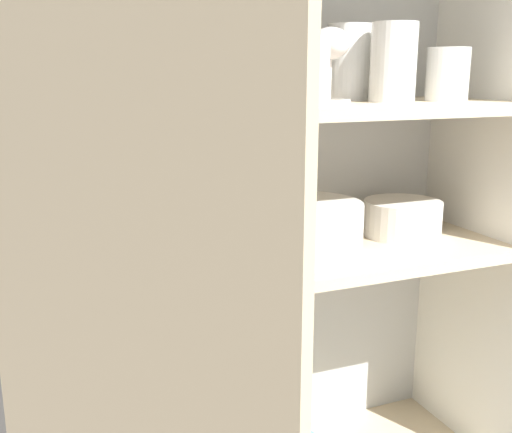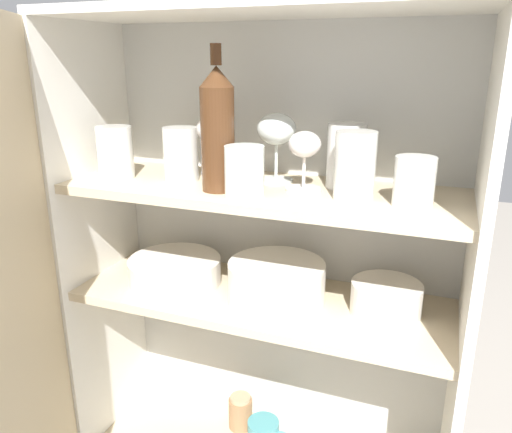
% 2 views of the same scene
% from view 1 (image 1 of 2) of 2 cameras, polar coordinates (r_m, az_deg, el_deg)
% --- Properties ---
extents(cupboard_back_panel, '(0.88, 0.02, 1.32)m').
position_cam_1_polar(cupboard_back_panel, '(1.19, -1.05, -4.68)').
color(cupboard_back_panel, silver).
rests_on(cupboard_back_panel, ground_plane).
extents(cupboard_side_left, '(0.02, 0.32, 1.32)m').
position_cam_1_polar(cupboard_side_left, '(0.98, -22.10, -9.98)').
color(cupboard_side_left, white).
rests_on(cupboard_side_left, ground_plane).
extents(cupboard_side_right, '(0.02, 0.32, 1.32)m').
position_cam_1_polar(cupboard_side_right, '(1.28, 19.79, -4.12)').
color(cupboard_side_right, white).
rests_on(cupboard_side_right, ground_plane).
extents(shelf_board_middle, '(0.84, 0.29, 0.02)m').
position_cam_1_polar(shelf_board_middle, '(1.04, 1.99, -4.15)').
color(shelf_board_middle, beige).
extents(shelf_board_upper, '(0.84, 0.29, 0.02)m').
position_cam_1_polar(shelf_board_upper, '(0.99, 2.12, 10.11)').
color(shelf_board_upper, beige).
extents(tumbler_glass_0, '(0.07, 0.07, 0.09)m').
position_cam_1_polar(tumbler_glass_0, '(1.12, 17.78, 12.76)').
color(tumbler_glass_0, white).
rests_on(tumbler_glass_0, shelf_board_upper).
extents(tumbler_glass_1, '(0.08, 0.08, 0.12)m').
position_cam_1_polar(tumbler_glass_1, '(0.92, -8.54, 13.95)').
color(tumbler_glass_1, white).
rests_on(tumbler_glass_1, shelf_board_upper).
extents(tumbler_glass_2, '(0.08, 0.08, 0.13)m').
position_cam_1_polar(tumbler_glass_2, '(1.06, 12.94, 14.09)').
color(tumbler_glass_2, white).
rests_on(tumbler_glass_2, shelf_board_upper).
extents(tumbler_glass_3, '(0.08, 0.08, 0.10)m').
position_cam_1_polar(tumbler_glass_3, '(0.91, 4.60, 13.57)').
color(tumbler_glass_3, white).
rests_on(tumbler_glass_3, shelf_board_upper).
extents(tumbler_glass_4, '(0.08, 0.08, 0.12)m').
position_cam_1_polar(tumbler_glass_4, '(0.86, -17.98, 13.44)').
color(tumbler_glass_4, white).
rests_on(tumbler_glass_4, shelf_board_upper).
extents(tumbler_glass_5, '(0.08, 0.08, 0.13)m').
position_cam_1_polar(tumbler_glass_5, '(1.12, 8.85, 14.29)').
color(tumbler_glass_5, white).
rests_on(tumbler_glass_5, shelf_board_upper).
extents(wine_glass_0, '(0.08, 0.08, 0.14)m').
position_cam_1_polar(wine_glass_0, '(1.01, -7.26, 16.30)').
color(wine_glass_0, silver).
rests_on(wine_glass_0, shelf_board_upper).
extents(wine_glass_1, '(0.08, 0.08, 0.15)m').
position_cam_1_polar(wine_glass_1, '(1.04, 1.68, 16.74)').
color(wine_glass_1, white).
rests_on(wine_glass_1, shelf_board_upper).
extents(wine_glass_2, '(0.07, 0.07, 0.12)m').
position_cam_1_polar(wine_glass_2, '(1.03, 7.07, 15.37)').
color(wine_glass_2, silver).
rests_on(wine_glass_2, shelf_board_upper).
extents(wine_bottle, '(0.07, 0.07, 0.29)m').
position_cam_1_polar(wine_bottle, '(0.91, -0.53, 18.33)').
color(wine_bottle, '#4C2D19').
rests_on(wine_bottle, shelf_board_upper).
extents(plate_stack_white, '(0.21, 0.21, 0.09)m').
position_cam_1_polar(plate_stack_white, '(1.03, 4.26, -1.11)').
color(plate_stack_white, white).
rests_on(plate_stack_white, shelf_board_middle).
extents(mixing_bowl_large, '(0.22, 0.22, 0.06)m').
position_cam_1_polar(mixing_bowl_large, '(0.95, -9.78, -3.22)').
color(mixing_bowl_large, silver).
rests_on(mixing_bowl_large, shelf_board_middle).
extents(serving_bowl_small, '(0.15, 0.15, 0.07)m').
position_cam_1_polar(serving_bowl_small, '(1.18, 13.78, -0.00)').
color(serving_bowl_small, silver).
rests_on(serving_bowl_small, shelf_board_middle).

